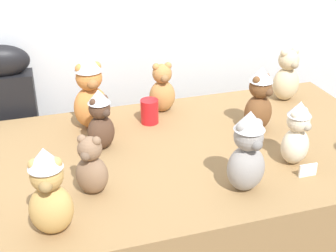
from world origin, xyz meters
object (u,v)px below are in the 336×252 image
(teddy_bear_caramel, at_px, (162,89))
(teddy_bear_chestnut, at_px, (259,100))
(teddy_bear_ash, at_px, (247,152))
(teddy_bear_cocoa, at_px, (100,120))
(teddy_bear_mocha, at_px, (91,167))
(teddy_bear_honey, at_px, (49,192))
(teddy_bear_cream, at_px, (297,134))
(instrument_case, at_px, (13,145))
(teddy_bear_sand, at_px, (287,76))
(display_table, at_px, (168,224))
(party_cup_red, at_px, (149,111))
(teddy_bear_ginger, at_px, (90,92))

(teddy_bear_caramel, bearing_deg, teddy_bear_chestnut, -40.81)
(teddy_bear_ash, bearing_deg, teddy_bear_cocoa, 124.08)
(teddy_bear_mocha, relative_size, teddy_bear_cocoa, 0.87)
(teddy_bear_ash, xyz_separation_m, teddy_bear_honey, (-0.66, -0.03, -0.00))
(teddy_bear_cream, relative_size, teddy_bear_mocha, 1.16)
(instrument_case, height_order, teddy_bear_sand, instrument_case)
(display_table, relative_size, teddy_bear_caramel, 8.06)
(teddy_bear_cream, height_order, party_cup_red, teddy_bear_cream)
(teddy_bear_mocha, xyz_separation_m, party_cup_red, (0.32, 0.46, -0.05))
(teddy_bear_mocha, height_order, teddy_bear_cocoa, teddy_bear_cocoa)
(teddy_bear_cocoa, height_order, party_cup_red, teddy_bear_cocoa)
(display_table, xyz_separation_m, teddy_bear_honey, (-0.48, -0.35, 0.51))
(teddy_bear_chestnut, distance_m, teddy_bear_mocha, 0.80)
(teddy_bear_cream, xyz_separation_m, teddy_bear_sand, (0.27, 0.54, -0.00))
(instrument_case, xyz_separation_m, teddy_bear_ginger, (0.37, -0.31, 0.36))
(instrument_case, relative_size, party_cup_red, 9.42)
(teddy_bear_ash, height_order, teddy_bear_chestnut, teddy_bear_ash)
(teddy_bear_sand, bearing_deg, instrument_case, 158.98)
(teddy_bear_cream, distance_m, teddy_bear_caramel, 0.69)
(teddy_bear_ginger, relative_size, party_cup_red, 3.06)
(teddy_bear_ash, relative_size, teddy_bear_chestnut, 1.05)
(teddy_bear_ginger, bearing_deg, teddy_bear_sand, -6.94)
(teddy_bear_caramel, relative_size, teddy_bear_cocoa, 0.93)
(teddy_bear_ash, height_order, party_cup_red, teddy_bear_ash)
(teddy_bear_chestnut, bearing_deg, teddy_bear_ginger, 134.32)
(teddy_bear_cream, bearing_deg, teddy_bear_honey, 164.33)
(teddy_bear_cocoa, bearing_deg, instrument_case, 95.37)
(display_table, distance_m, teddy_bear_chestnut, 0.67)
(teddy_bear_ash, height_order, teddy_bear_ginger, teddy_bear_ginger)
(teddy_bear_ash, relative_size, party_cup_red, 2.75)
(teddy_bear_cream, distance_m, teddy_bear_ginger, 0.87)
(teddy_bear_ash, relative_size, teddy_bear_caramel, 1.27)
(instrument_case, relative_size, teddy_bear_honey, 3.50)
(instrument_case, distance_m, party_cup_red, 0.75)
(teddy_bear_ginger, xyz_separation_m, party_cup_red, (0.25, -0.04, -0.11))
(teddy_bear_cream, relative_size, teddy_bear_cocoa, 1.00)
(teddy_bear_cream, xyz_separation_m, teddy_bear_caramel, (-0.35, 0.59, -0.01))
(teddy_bear_cream, bearing_deg, teddy_bear_ginger, 118.50)
(teddy_bear_mocha, bearing_deg, teddy_bear_cocoa, 105.63)
(instrument_case, distance_m, teddy_bear_honey, 1.04)
(teddy_bear_ginger, bearing_deg, display_table, -59.17)
(teddy_bear_honey, height_order, teddy_bear_ginger, teddy_bear_ginger)
(teddy_bear_chestnut, bearing_deg, instrument_case, 125.96)
(teddy_bear_mocha, xyz_separation_m, teddy_bear_sand, (1.04, 0.51, 0.02))
(display_table, relative_size, instrument_case, 1.86)
(teddy_bear_mocha, relative_size, party_cup_red, 2.01)
(teddy_bear_cream, height_order, teddy_bear_sand, teddy_bear_sand)
(display_table, relative_size, teddy_bear_honey, 6.50)
(instrument_case, distance_m, teddy_bear_caramel, 0.81)
(teddy_bear_caramel, xyz_separation_m, teddy_bear_sand, (0.62, -0.05, 0.01))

